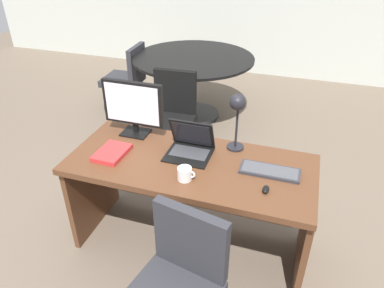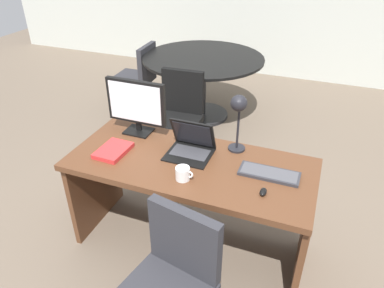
{
  "view_description": "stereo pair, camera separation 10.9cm",
  "coord_description": "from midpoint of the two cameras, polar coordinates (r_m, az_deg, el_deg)",
  "views": [
    {
      "loc": [
        0.63,
        -1.88,
        2.11
      ],
      "look_at": [
        0.0,
        0.04,
        0.87
      ],
      "focal_mm": 33.87,
      "sensor_mm": 36.0,
      "label": 1
    },
    {
      "loc": [
        0.73,
        -1.85,
        2.11
      ],
      "look_at": [
        0.0,
        0.04,
        0.87
      ],
      "focal_mm": 33.87,
      "sensor_mm": 36.0,
      "label": 2
    }
  ],
  "objects": [
    {
      "name": "coffee_mug",
      "position": [
        2.23,
        -0.03,
        -4.69
      ],
      "size": [
        0.11,
        0.09,
        0.08
      ],
      "color": "white",
      "rests_on": "desk"
    },
    {
      "name": "keyboard",
      "position": [
        2.34,
        13.37,
        -4.57
      ],
      "size": [
        0.38,
        0.15,
        0.02
      ],
      "color": "#2D2D33",
      "rests_on": "desk"
    },
    {
      "name": "laptop",
      "position": [
        2.47,
        1.17,
        0.19
      ],
      "size": [
        0.3,
        0.27,
        0.24
      ],
      "color": "black",
      "rests_on": "desk"
    },
    {
      "name": "meeting_table",
      "position": [
        4.42,
        2.47,
        11.28
      ],
      "size": [
        1.43,
        1.43,
        0.77
      ],
      "color": "black",
      "rests_on": "ground"
    },
    {
      "name": "monitor",
      "position": [
        2.67,
        -7.62,
        6.24
      ],
      "size": [
        0.46,
        0.16,
        0.41
      ],
      "color": "black",
      "rests_on": "desk"
    },
    {
      "name": "ground",
      "position": [
        4.03,
        8.33,
        -0.5
      ],
      "size": [
        12.0,
        12.0,
        0.0
      ],
      "primitive_type": "plane",
      "color": "#6B5B4C"
    },
    {
      "name": "book",
      "position": [
        2.54,
        -11.1,
        -1.02
      ],
      "size": [
        0.19,
        0.26,
        0.03
      ],
      "color": "red",
      "rests_on": "desk"
    },
    {
      "name": "meeting_chair_near",
      "position": [
        4.82,
        -7.94,
        9.53
      ],
      "size": [
        0.56,
        0.56,
        0.84
      ],
      "color": "black",
      "rests_on": "ground"
    },
    {
      "name": "desk_lamp",
      "position": [
        2.39,
        8.63,
        5.17
      ],
      "size": [
        0.12,
        0.14,
        0.42
      ],
      "color": "black",
      "rests_on": "desk"
    },
    {
      "name": "desk",
      "position": [
        2.56,
        1.3,
        -6.21
      ],
      "size": [
        1.64,
        0.72,
        0.75
      ],
      "color": "#56331E",
      "rests_on": "ground"
    },
    {
      "name": "meeting_chair_far",
      "position": [
        3.75,
        -1.35,
        3.21
      ],
      "size": [
        0.56,
        0.56,
        0.86
      ],
      "color": "black",
      "rests_on": "ground"
    },
    {
      "name": "mouse",
      "position": [
        2.18,
        12.57,
        -7.39
      ],
      "size": [
        0.04,
        0.07,
        0.03
      ],
      "color": "black",
      "rests_on": "desk"
    }
  ]
}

